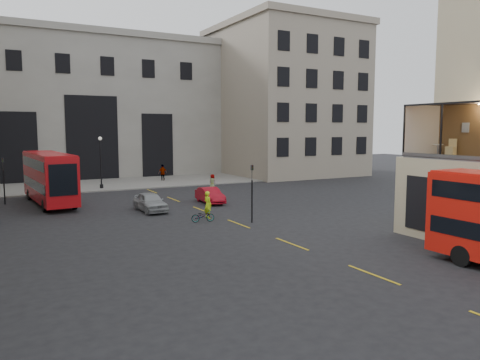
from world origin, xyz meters
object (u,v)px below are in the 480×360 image
cyclist (208,205)px  pedestrian_b (59,177)px  traffic_light_far (3,175)px  pedestrian_d (212,182)px  traffic_light_near (252,186)px  car_b (210,195)px  car_a (150,202)px  cafe_chair_d (451,150)px  street_lamp_b (101,166)px  pedestrian_c (163,173)px  bus_far (49,176)px  cafe_table_far (438,148)px  bicycle (203,216)px

cyclist → pedestrian_b: 25.90m
traffic_light_far → pedestrian_d: 18.92m
traffic_light_near → traffic_light_far: bearing=131.2°
traffic_light_far → car_b: (14.99, -7.31, -1.78)m
car_a → cafe_chair_d: bearing=-50.7°
car_b → cafe_chair_d: cafe_chair_d is taller
street_lamp_b → pedestrian_c: street_lamp_b is taller
bus_far → cafe_chair_d: (19.34, -22.53, 2.54)m
bus_far → pedestrian_c: bus_far is taller
traffic_light_far → cafe_table_far: cafe_table_far is taller
traffic_light_near → car_b: 8.92m
street_lamp_b → car_b: bearing=-65.8°
bus_far → pedestrian_b: 13.83m
traffic_light_far → cyclist: (12.10, -13.20, -1.49)m
car_a → cyclist: (2.64, -4.51, 0.23)m
car_b → pedestrian_d: bearing=67.7°
cafe_chair_d → street_lamp_b: bearing=114.3°
bus_far → bicycle: bearing=-57.6°
traffic_light_near → bicycle: traffic_light_near is taller
bus_far → cyclist: bearing=-52.6°
cyclist → pedestrian_c: bearing=-24.0°
car_b → cyclist: 6.57m
pedestrian_b → cafe_chair_d: (16.86, -36.06, 3.99)m
bicycle → cyclist: size_ratio=0.82×
cafe_chair_d → pedestrian_c: bearing=99.6°
pedestrian_c → street_lamp_b: bearing=11.1°
bicycle → pedestrian_c: (5.59, 24.12, 0.59)m
traffic_light_far → street_lamp_b: 10.82m
pedestrian_d → cafe_chair_d: bearing=162.3°
car_b → pedestrian_c: 17.29m
bicycle → car_b: bearing=-19.0°
street_lamp_b → cyclist: street_lamp_b is taller
traffic_light_near → pedestrian_c: size_ratio=1.92×
pedestrian_b → cafe_chair_d: bearing=-124.6°
street_lamp_b → bicycle: 20.47m
street_lamp_b → cyclist: size_ratio=2.85×
bicycle → pedestrian_c: 24.77m
traffic_light_near → cyclist: traffic_light_near is taller
traffic_light_far → pedestrian_c: size_ratio=1.92×
bicycle → pedestrian_b: (-5.52, 26.15, 0.50)m
street_lamp_b → car_a: bearing=-88.2°
car_a → pedestrian_b: bearing=99.2°
traffic_light_far → cafe_table_far: bearing=-49.4°
pedestrian_c → cafe_table_far: 34.88m
traffic_light_far → cafe_chair_d: 33.18m
traffic_light_far → pedestrian_b: size_ratio=2.10×
traffic_light_near → car_a: 8.77m
car_a → pedestrian_d: pedestrian_d is taller
pedestrian_c → car_a: bearing=53.2°
bus_far → cafe_table_far: size_ratio=15.69×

